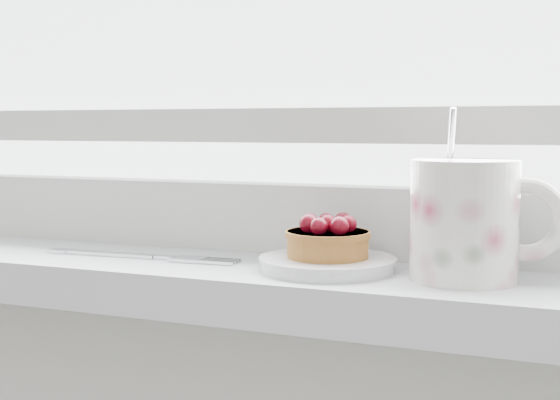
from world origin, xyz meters
The scene contains 4 objects.
saucer centered at (0.02, 1.88, 0.95)m, with size 0.12×0.12×0.01m, color silver.
raspberry_tart centered at (0.02, 1.88, 0.97)m, with size 0.08×0.08×0.04m.
floral_mug centered at (0.14, 1.88, 0.99)m, with size 0.13×0.10×0.15m.
fork centered at (-0.17, 1.87, 0.94)m, with size 0.21×0.03×0.00m.
Camera 1 is at (0.25, 1.23, 1.07)m, focal length 50.00 mm.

